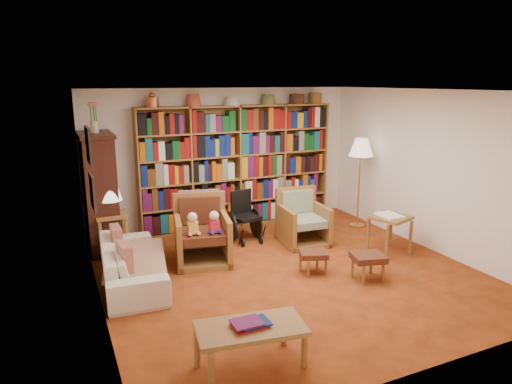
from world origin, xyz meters
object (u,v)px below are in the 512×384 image
sofa (132,263)px  footstool_b (368,259)px  armchair_sage (301,222)px  coffee_table (251,331)px  armchair_leather (200,234)px  side_table_papers (390,222)px  footstool_a (313,255)px  floor_lamp (361,151)px  wheelchair (244,218)px  side_table_lamp (112,224)px

sofa → footstool_b: 3.16m
armchair_sage → coffee_table: 3.52m
coffee_table → sofa: bearing=106.4°
armchair_leather → side_table_papers: armchair_leather is taller
footstool_b → coffee_table: 2.49m
footstool_a → floor_lamp: bearing=38.7°
sofa → armchair_leather: (1.07, 0.38, 0.13)m
sofa → footstool_a: size_ratio=4.06×
armchair_leather → armchair_sage: armchair_leather is taller
armchair_leather → side_table_papers: bearing=-18.8°
armchair_leather → footstool_b: (1.84, -1.61, -0.11)m
sofa → armchair_sage: 2.86m
armchair_leather → wheelchair: armchair_leather is taller
side_table_lamp → floor_lamp: 4.41m
sofa → wheelchair: size_ratio=2.25×
side_table_papers → coffee_table: side_table_papers is taller
side_table_lamp → footstool_b: size_ratio=1.32×
side_table_papers → armchair_sage: bearing=135.3°
wheelchair → footstool_a: bearing=-78.7°
floor_lamp → armchair_leather: bearing=-173.6°
sofa → footstool_b: sofa is taller
armchair_sage → floor_lamp: 1.77m
armchair_leather → footstool_b: 2.45m
armchair_leather → footstool_b: bearing=-41.3°
armchair_sage → side_table_lamp: bearing=167.1°
side_table_papers → side_table_lamp: bearing=157.0°
floor_lamp → footstool_b: size_ratio=3.27×
side_table_lamp → footstool_a: (2.45, -1.85, -0.24)m
sofa → wheelchair: wheelchair is taller
side_table_lamp → floor_lamp: size_ratio=0.40×
footstool_b → floor_lamp: bearing=56.8°
side_table_papers → footstool_b: size_ratio=1.33×
side_table_papers → footstool_b: side_table_papers is taller
sofa → side_table_lamp: 1.13m
armchair_leather → side_table_lamp: bearing=148.2°
sofa → armchair_leather: 1.15m
wheelchair → coffee_table: wheelchair is taller
sofa → wheelchair: bearing=-61.0°
armchair_leather → footstool_b: size_ratio=2.01×
armchair_sage → wheelchair: armchair_sage is taller
side_table_papers → coffee_table: 3.62m
footstool_a → sofa: bearing=162.5°
armchair_leather → coffee_table: 2.77m
armchair_sage → wheelchair: (-0.81, 0.51, 0.04)m
sofa → coffee_table: bearing=-159.7°
armchair_leather → footstool_a: (1.28, -1.12, -0.15)m
armchair_leather → floor_lamp: (3.13, 0.35, 1.00)m
sofa → footstool_b: size_ratio=3.75×
wheelchair → side_table_papers: 2.36m
side_table_lamp → armchair_sage: 3.00m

